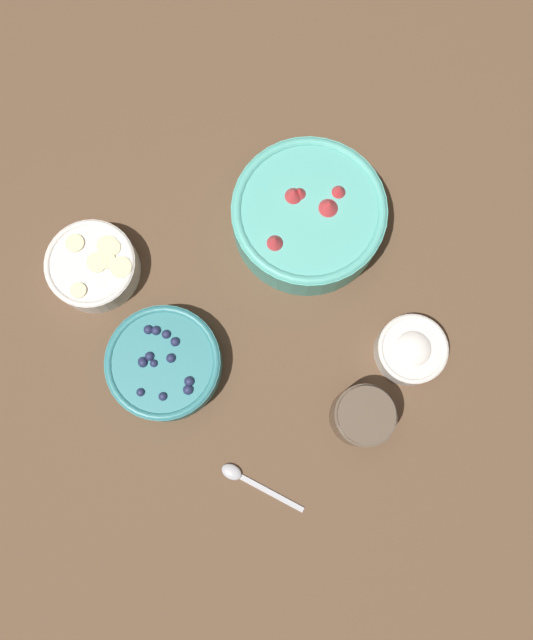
{
  "coord_description": "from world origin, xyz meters",
  "views": [
    {
      "loc": [
        -0.01,
        -0.15,
        0.97
      ],
      "look_at": [
        0.05,
        0.01,
        0.04
      ],
      "focal_mm": 35.0,
      "sensor_mm": 36.0,
      "label": 1
    }
  ],
  "objects_px": {
    "bowl_strawberries": "(308,215)",
    "bowl_bananas": "(93,266)",
    "bowl_cream": "(411,350)",
    "jar_chocolate": "(362,416)",
    "bowl_blueberries": "(164,363)"
  },
  "relations": [
    {
      "from": "bowl_blueberries",
      "to": "bowl_bananas",
      "type": "bearing_deg",
      "value": 106.51
    },
    {
      "from": "bowl_strawberries",
      "to": "bowl_bananas",
      "type": "xyz_separation_m",
      "value": [
        -0.34,
        0.05,
        -0.01
      ]
    },
    {
      "from": "bowl_blueberries",
      "to": "jar_chocolate",
      "type": "relative_size",
      "value": 1.94
    },
    {
      "from": "bowl_strawberries",
      "to": "bowl_blueberries",
      "type": "bearing_deg",
      "value": -154.35
    },
    {
      "from": "bowl_bananas",
      "to": "bowl_cream",
      "type": "distance_m",
      "value": 0.51
    },
    {
      "from": "bowl_bananas",
      "to": "jar_chocolate",
      "type": "bearing_deg",
      "value": -50.03
    },
    {
      "from": "bowl_bananas",
      "to": "jar_chocolate",
      "type": "relative_size",
      "value": 1.57
    },
    {
      "from": "bowl_strawberries",
      "to": "bowl_bananas",
      "type": "bearing_deg",
      "value": 172.42
    },
    {
      "from": "bowl_blueberries",
      "to": "bowl_cream",
      "type": "bearing_deg",
      "value": -17.45
    },
    {
      "from": "bowl_strawberries",
      "to": "bowl_bananas",
      "type": "height_order",
      "value": "bowl_strawberries"
    },
    {
      "from": "bowl_strawberries",
      "to": "bowl_bananas",
      "type": "distance_m",
      "value": 0.35
    },
    {
      "from": "bowl_blueberries",
      "to": "jar_chocolate",
      "type": "xyz_separation_m",
      "value": [
        0.25,
        -0.18,
        0.01
      ]
    },
    {
      "from": "bowl_strawberries",
      "to": "bowl_cream",
      "type": "height_order",
      "value": "bowl_strawberries"
    },
    {
      "from": "bowl_cream",
      "to": "jar_chocolate",
      "type": "relative_size",
      "value": 1.19
    },
    {
      "from": "bowl_cream",
      "to": "jar_chocolate",
      "type": "xyz_separation_m",
      "value": [
        -0.11,
        -0.07,
        0.01
      ]
    }
  ]
}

